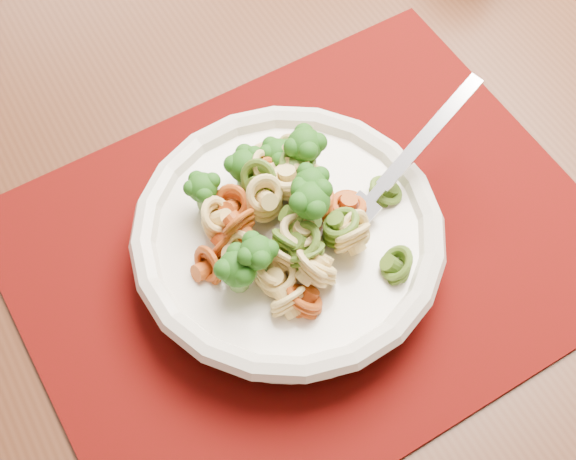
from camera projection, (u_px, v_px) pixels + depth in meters
name	position (u px, v px, depth m)	size (l,w,h in m)	color
dining_table	(325.00, 211.00, 0.77)	(1.39, 0.97, 0.74)	#472414
placemat	(309.00, 249.00, 0.63)	(0.44, 0.34, 0.00)	#4F0306
pasta_bowl	(288.00, 238.00, 0.60)	(0.24, 0.24, 0.05)	white
pasta_broccoli_heap	(288.00, 226.00, 0.59)	(0.20, 0.20, 0.06)	#DDB66D
fork	(360.00, 212.00, 0.59)	(0.19, 0.02, 0.01)	silver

